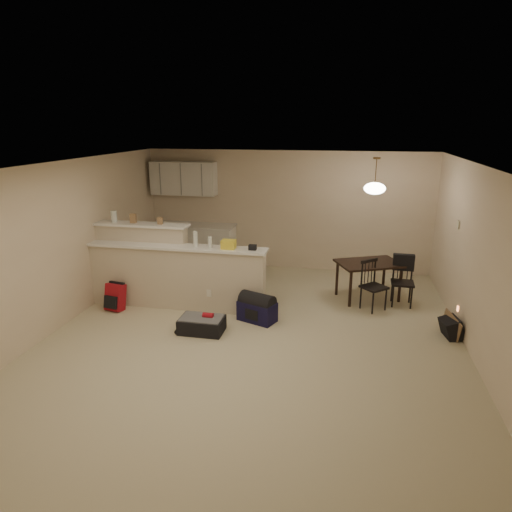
% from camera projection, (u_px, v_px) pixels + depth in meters
% --- Properties ---
extents(room, '(7.00, 7.02, 2.50)m').
position_uv_depth(room, '(253.00, 257.00, 6.36)').
color(room, beige).
rests_on(room, ground).
extents(breakfast_bar, '(3.08, 0.58, 1.39)m').
position_uv_depth(breakfast_bar, '(164.00, 271.00, 7.79)').
color(breakfast_bar, beige).
rests_on(breakfast_bar, ground).
extents(upper_cabinets, '(1.40, 0.34, 0.70)m').
position_uv_depth(upper_cabinets, '(184.00, 178.00, 9.71)').
color(upper_cabinets, white).
rests_on(upper_cabinets, room).
extents(kitchen_counter, '(1.80, 0.60, 0.90)m').
position_uv_depth(kitchen_counter, '(193.00, 246.00, 9.96)').
color(kitchen_counter, white).
rests_on(kitchen_counter, ground).
extents(thermostat, '(0.02, 0.12, 0.12)m').
position_uv_depth(thermostat, '(458.00, 225.00, 7.18)').
color(thermostat, beige).
rests_on(thermostat, room).
extents(jar, '(0.10, 0.10, 0.20)m').
position_uv_depth(jar, '(114.00, 216.00, 7.85)').
color(jar, silver).
rests_on(jar, breakfast_bar).
extents(cereal_box, '(0.10, 0.07, 0.16)m').
position_uv_depth(cereal_box, '(133.00, 218.00, 7.79)').
color(cereal_box, '#916E4B').
rests_on(cereal_box, breakfast_bar).
extents(small_box, '(0.08, 0.06, 0.12)m').
position_uv_depth(small_box, '(160.00, 221.00, 7.70)').
color(small_box, '#916E4B').
rests_on(small_box, breakfast_bar).
extents(bottle_a, '(0.07, 0.07, 0.26)m').
position_uv_depth(bottle_a, '(195.00, 239.00, 7.43)').
color(bottle_a, silver).
rests_on(bottle_a, breakfast_bar).
extents(bottle_b, '(0.06, 0.06, 0.18)m').
position_uv_depth(bottle_b, '(210.00, 242.00, 7.39)').
color(bottle_b, silver).
rests_on(bottle_b, breakfast_bar).
extents(bag_lump, '(0.22, 0.18, 0.14)m').
position_uv_depth(bag_lump, '(229.00, 244.00, 7.34)').
color(bag_lump, '#916E4B').
rests_on(bag_lump, breakfast_bar).
extents(pouch, '(0.12, 0.10, 0.08)m').
position_uv_depth(pouch, '(253.00, 247.00, 7.27)').
color(pouch, '#916E4B').
rests_on(pouch, breakfast_bar).
extents(dining_table, '(1.28, 1.10, 0.68)m').
position_uv_depth(dining_table, '(369.00, 267.00, 8.06)').
color(dining_table, black).
rests_on(dining_table, ground).
extents(pendant_lamp, '(0.36, 0.36, 0.62)m').
position_uv_depth(pendant_lamp, '(375.00, 188.00, 7.66)').
color(pendant_lamp, brown).
rests_on(pendant_lamp, room).
extents(dining_chair_near, '(0.51, 0.51, 0.85)m').
position_uv_depth(dining_chair_near, '(374.00, 286.00, 7.62)').
color(dining_chair_near, black).
rests_on(dining_chair_near, ground).
extents(dining_chair_far, '(0.38, 0.37, 0.85)m').
position_uv_depth(dining_chair_far, '(403.00, 282.00, 7.80)').
color(dining_chair_far, black).
rests_on(dining_chair_far, ground).
extents(suitcase, '(0.66, 0.43, 0.22)m').
position_uv_depth(suitcase, '(202.00, 325.00, 6.88)').
color(suitcase, black).
rests_on(suitcase, ground).
extents(red_backpack, '(0.33, 0.24, 0.45)m').
position_uv_depth(red_backpack, '(115.00, 297.00, 7.66)').
color(red_backpack, '#AC131F').
rests_on(red_backpack, ground).
extents(navy_duffel, '(0.66, 0.51, 0.32)m').
position_uv_depth(navy_duffel, '(257.00, 311.00, 7.25)').
color(navy_duffel, '#131035').
rests_on(navy_duffel, ground).
extents(black_daypack, '(0.29, 0.37, 0.29)m').
position_uv_depth(black_daypack, '(451.00, 328.00, 6.69)').
color(black_daypack, black).
rests_on(black_daypack, ground).
extents(cardboard_sheet, '(0.17, 0.43, 0.34)m').
position_uv_depth(cardboard_sheet, '(451.00, 326.00, 6.70)').
color(cardboard_sheet, '#916E4B').
rests_on(cardboard_sheet, ground).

